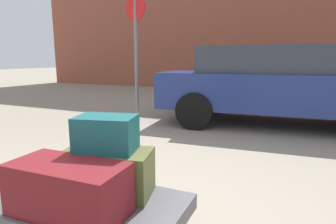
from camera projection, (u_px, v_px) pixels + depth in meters
name	position (u px, v px, depth m)	size (l,w,h in m)	color
luggage_cart	(90.00, 212.00, 1.76)	(1.16, 0.71, 0.34)	#4C4C51
duffel_bag_olive_front_left	(108.00, 172.00, 1.81)	(0.56, 0.29, 0.29)	#4C5128
duffel_bag_maroon_center	(68.00, 189.00, 1.57)	(0.66, 0.32, 0.30)	maroon
duffel_bag_teal_topmost_pile	(106.00, 134.00, 1.76)	(0.36, 0.25, 0.22)	#144C51
parked_car	(279.00, 84.00, 5.13)	(4.42, 2.18, 1.42)	navy
no_parking_sign	(136.00, 44.00, 5.44)	(0.49, 0.15, 2.40)	slate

